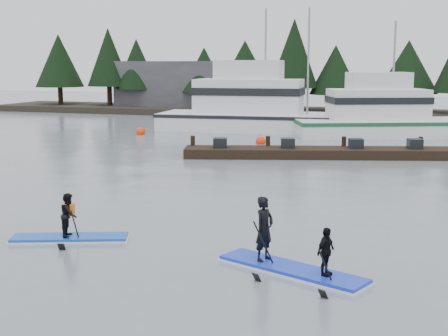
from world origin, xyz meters
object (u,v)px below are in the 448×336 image
(paddleboard_solo, at_px, (69,225))
(paddleboard_duo, at_px, (288,251))
(fishing_boat_large, at_px, (269,121))
(floating_dock, at_px, (326,153))
(fishing_boat_medium, at_px, (395,127))

(paddleboard_solo, xyz_separation_m, paddleboard_duo, (6.29, -0.71, 0.06))
(fishing_boat_large, xyz_separation_m, paddleboard_solo, (1.59, -29.13, -0.30))
(floating_dock, bearing_deg, paddleboard_solo, -119.78)
(fishing_boat_medium, height_order, floating_dock, fishing_boat_medium)
(fishing_boat_large, xyz_separation_m, paddleboard_duo, (7.88, -29.84, -0.24))
(paddleboard_solo, distance_m, paddleboard_duo, 6.33)
(fishing_boat_medium, distance_m, paddleboard_solo, 29.41)
(fishing_boat_medium, bearing_deg, paddleboard_duo, -113.56)
(fishing_boat_large, bearing_deg, paddleboard_duo, -79.72)
(paddleboard_solo, relative_size, paddleboard_duo, 0.85)
(floating_dock, bearing_deg, fishing_boat_large, 101.26)
(paddleboard_duo, bearing_deg, fishing_boat_medium, 110.21)
(paddleboard_duo, bearing_deg, floating_dock, 118.13)
(floating_dock, xyz_separation_m, paddleboard_solo, (-4.36, -17.45, 0.18))
(floating_dock, height_order, paddleboard_solo, paddleboard_solo)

